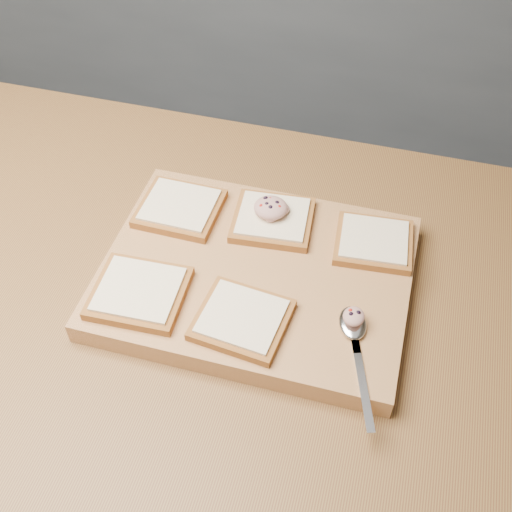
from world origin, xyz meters
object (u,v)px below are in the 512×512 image
Objects in this scene: bread_far_center at (273,219)px; spoon at (354,331)px; cutting_board at (256,276)px; tuna_salad_dollop at (271,208)px.

bread_far_center is 0.70× the size of spoon.
tuna_salad_dollop is (-0.00, 0.10, 0.05)m from cutting_board.
spoon is (0.16, -0.18, -0.02)m from tuna_salad_dollop.
tuna_salad_dollop is 0.28× the size of spoon.
cutting_board is 0.10m from bread_far_center.
tuna_salad_dollop reaches higher than cutting_board.
cutting_board is 0.11m from tuna_salad_dollop.
bread_far_center is 0.02m from tuna_salad_dollop.
spoon is at bearing -26.07° from cutting_board.
tuna_salad_dollop reaches higher than spoon.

